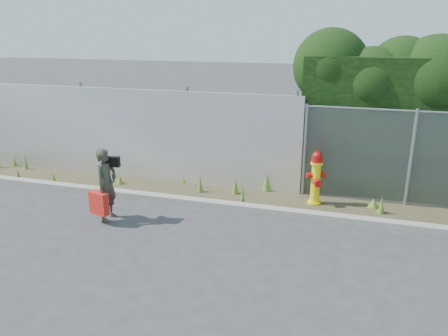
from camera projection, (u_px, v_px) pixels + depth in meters
ground at (217, 251)px, 7.32m from camera, size 80.00×80.00×0.00m
curb at (244, 207)px, 8.94m from camera, size 16.00×0.22×0.12m
weed_strip at (254, 195)px, 9.52m from camera, size 16.00×1.33×0.54m
corrugated_fence at (127, 134)px, 10.60m from camera, size 8.50×0.21×2.30m
fire_hydrant at (316, 179)px, 9.08m from camera, size 0.40×0.35×1.18m
woman at (107, 184)px, 8.33m from camera, size 0.39×0.55×1.43m
red_tote_bag at (99, 203)px, 8.23m from camera, size 0.39×0.14×0.51m
black_shoulder_bag at (113, 162)px, 8.29m from camera, size 0.26×0.11×0.20m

